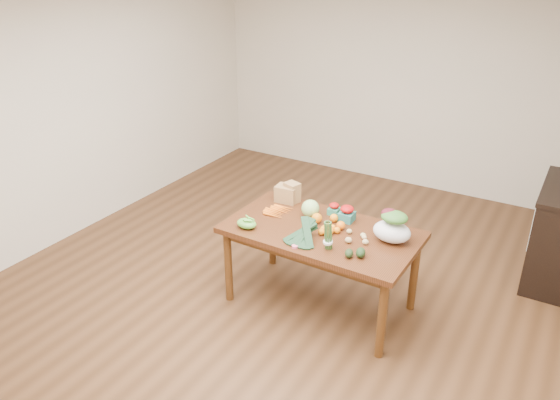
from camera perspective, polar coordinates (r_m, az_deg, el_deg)
The scene contains 24 objects.
floor at distance 5.22m, azimuth -0.17°, elevation -8.99°, with size 6.00×6.00×0.00m, color #56351D.
room_walls at distance 4.60m, azimuth -0.19°, elevation 5.04°, with size 5.02×6.02×2.70m.
dining_table at distance 4.81m, azimuth 4.22°, elevation -7.05°, with size 1.61×0.89×0.75m, color #532713.
dish_towel at distance 5.65m, azimuth 24.98°, elevation -2.32°, with size 0.02×0.28×0.45m, color white.
paper_bag at distance 5.07m, azimuth 0.71°, elevation 0.83°, with size 0.27×0.22×0.19m, color #A37149, non-canonical shape.
cabbage at distance 4.80m, azimuth 3.19°, elevation -0.89°, with size 0.16×0.16×0.16m, color #B3DE80.
strawberry_basket_a at distance 4.87m, azimuth 5.67°, elevation -1.02°, with size 0.09×0.09×0.09m, color #B8140C, non-canonical shape.
strawberry_basket_b at distance 4.76m, azimuth 6.99°, elevation -1.54°, with size 0.12×0.12×0.11m, color red, non-canonical shape.
orange_a at distance 4.71m, azimuth 3.87°, elevation -1.90°, with size 0.09×0.09×0.09m, color orange.
orange_b at distance 4.74m, azimuth 5.66°, elevation -1.88°, with size 0.07×0.07×0.07m, color #FFA80F.
orange_c at distance 4.62m, azimuth 6.37°, elevation -2.65°, with size 0.08×0.08×0.08m, color orange.
mandarin_cluster at distance 4.56m, azimuth 5.02°, elevation -2.91°, with size 0.18×0.18×0.09m, color orange, non-canonical shape.
carrots at distance 4.89m, azimuth -0.26°, elevation -1.15°, with size 0.22×0.24×0.03m, color orange, non-canonical shape.
snap_pea_bag at distance 4.63m, azimuth -3.51°, elevation -2.46°, with size 0.18×0.13×0.08m, color #67B43D.
kale_bunch at distance 4.38m, azimuth 2.23°, elevation -3.54°, with size 0.32×0.40×0.16m, color black, non-canonical shape.
asparagus_bundle at distance 4.28m, azimuth 5.06°, elevation -3.69°, with size 0.08×0.08×0.25m, color #497E3A, non-canonical shape.
potato_a at distance 4.58m, azimuth 7.25°, elevation -3.26°, with size 0.05×0.04×0.04m, color #C8BC73.
potato_b at distance 4.44m, azimuth 7.17°, elevation -4.18°, with size 0.06×0.05×0.05m, color tan.
potato_c at distance 4.50m, azimuth 8.80°, elevation -3.89°, with size 0.04×0.04×0.04m, color #D2B579.
potato_d at distance 4.53m, azimuth 8.68°, elevation -3.66°, with size 0.05×0.04×0.04m, color #C8BD73.
potato_e at distance 4.43m, azimuth 8.92°, elevation -4.35°, with size 0.05×0.05×0.04m, color #D1B579.
avocado_a at distance 4.24m, azimuth 7.22°, elevation -5.54°, with size 0.06×0.10×0.06m, color black.
avocado_b at distance 4.25m, azimuth 8.43°, elevation -5.46°, with size 0.07×0.11×0.07m, color black.
salad_bag at distance 4.47m, azimuth 11.64°, elevation -2.87°, with size 0.31×0.23×0.24m, color silver, non-canonical shape.
Camera 1 is at (2.21, -3.71, 2.94)m, focal length 35.00 mm.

